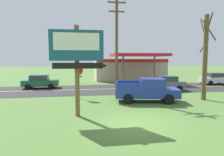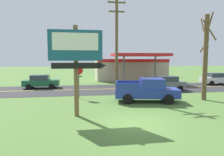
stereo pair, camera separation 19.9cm
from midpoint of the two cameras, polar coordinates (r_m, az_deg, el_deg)
The scene contains 12 objects.
ground_plane at distance 11.29m, azimuth 6.45°, elevation -12.95°, with size 180.00×180.00×0.00m, color #4C7033.
road_asphalt at distance 23.75m, azimuth -2.26°, elevation -3.19°, with size 140.00×8.00×0.02m, color #2B2B2D.
road_centre_line at distance 23.75m, azimuth -2.26°, elevation -3.16°, with size 126.00×0.20×0.01m, color gold.
motel_sign at distance 12.27m, azimuth -10.16°, elevation 6.62°, with size 3.46×0.54×5.60m.
stop_sign at distance 18.28m, azimuth -9.83°, elevation 0.53°, with size 0.80×0.08×2.95m.
utility_pole at distance 18.55m, azimuth 1.02°, elevation 9.41°, with size 1.62×0.26×9.17m.
bare_tree at distance 19.01m, azimuth 24.90°, elevation 5.74°, with size 1.22×1.22×7.50m.
gas_station at distance 35.07m, azimuth 4.81°, elevation 2.73°, with size 12.00×11.50×4.40m.
pickup_blue_parked_on_lawn at distance 16.91m, azimuth 9.81°, elevation -3.48°, with size 5.47×2.94×1.96m.
car_green_near_lane at distance 25.87m, azimuth -20.08°, elevation -0.98°, with size 4.20×2.00×1.64m.
car_grey_mid_lane at distance 23.57m, azimuth 14.87°, elevation -1.42°, with size 4.20×2.00×1.64m.
car_white_far_lane at distance 31.76m, azimuth 27.22°, elevation -0.13°, with size 4.20×2.00×1.64m.
Camera 1 is at (-3.09, -10.28, 3.54)m, focal length 31.88 mm.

